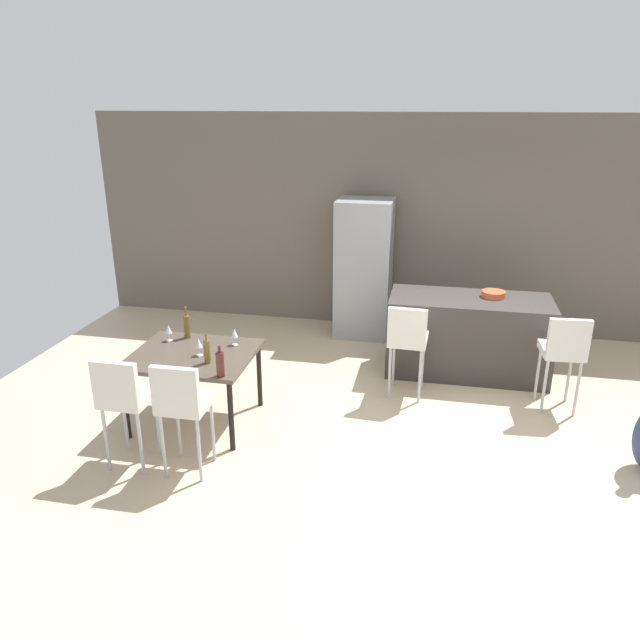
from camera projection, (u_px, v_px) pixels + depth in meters
name	position (u px, v px, depth m)	size (l,w,h in m)	color
ground_plane	(439.00, 417.00, 6.06)	(10.00, 10.00, 0.00)	#C6B28E
back_wall	(450.00, 226.00, 7.97)	(10.00, 0.12, 2.90)	#665B51
kitchen_island	(468.00, 336.00, 6.92)	(1.83, 0.80, 0.92)	#383330
bar_chair_left	(408.00, 337.00, 6.24)	(0.42, 0.42, 1.05)	silver
bar_chair_middle	(564.00, 349.00, 5.95)	(0.43, 0.43, 1.05)	silver
dining_table	(193.00, 360.00, 5.76)	(1.16, 0.99, 0.74)	#4C4238
dining_chair_near	(124.00, 395.00, 5.01)	(0.40, 0.40, 1.05)	silver
dining_chair_far	(182.00, 401.00, 4.91)	(0.41, 0.41, 1.05)	silver
wine_bottle_left	(207.00, 351.00, 5.49)	(0.06, 0.06, 0.29)	brown
wine_bottle_corner	(187.00, 326.00, 6.07)	(0.07, 0.07, 0.33)	brown
wine_bottle_middle	(220.00, 364.00, 5.22)	(0.07, 0.07, 0.29)	#471E19
wine_glass_right	(168.00, 329.00, 5.99)	(0.07, 0.07, 0.17)	silver
wine_glass_far	(234.00, 333.00, 5.89)	(0.07, 0.07, 0.17)	silver
wine_glass_near	(199.00, 343.00, 5.64)	(0.07, 0.07, 0.17)	silver
refrigerator	(364.00, 269.00, 7.95)	(0.72, 0.68, 1.84)	#939699
fruit_bowl	(494.00, 294.00, 6.79)	(0.26, 0.26, 0.07)	#C6512D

